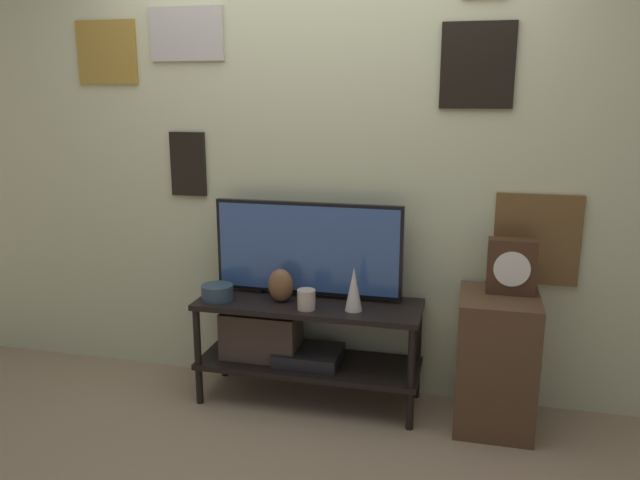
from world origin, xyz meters
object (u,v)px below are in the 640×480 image
television (308,249)px  candle_jar (306,300)px  vase_slim_bronze (354,289)px  vase_urn_stoneware (281,285)px  mantel_clock (511,266)px  vase_wide_bowl (217,292)px

television → candle_jar: television is taller
television → vase_slim_bronze: television is taller
vase_urn_stoneware → candle_jar: bearing=-27.7°
vase_urn_stoneware → mantel_clock: (1.21, 0.07, 0.17)m
television → mantel_clock: bearing=-2.6°
television → vase_urn_stoneware: 0.25m
television → vase_urn_stoneware: television is taller
television → mantel_clock: size_ratio=3.73×
vase_wide_bowl → candle_jar: size_ratio=1.63×
vase_wide_bowl → mantel_clock: 1.58m
vase_wide_bowl → candle_jar: (0.52, -0.04, 0.01)m
vase_urn_stoneware → mantel_clock: mantel_clock is taller
candle_jar → vase_wide_bowl: bearing=175.8°
vase_wide_bowl → mantel_clock: size_ratio=0.62×
vase_slim_bronze → television: bearing=150.8°
vase_slim_bronze → vase_wide_bowl: (-0.77, -0.01, -0.08)m
television → vase_slim_bronze: size_ratio=4.46×
vase_wide_bowl → mantel_clock: (1.56, 0.12, 0.22)m
vase_urn_stoneware → vase_wide_bowl: vase_urn_stoneware is taller
television → vase_wide_bowl: television is taller
vase_slim_bronze → vase_urn_stoneware: bearing=173.8°
mantel_clock → vase_slim_bronze: bearing=-171.7°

